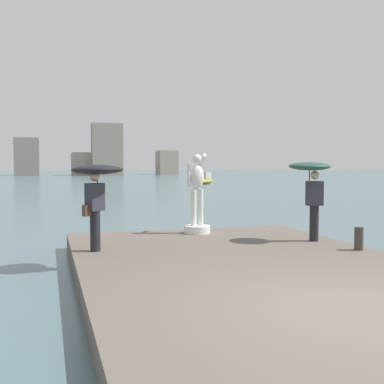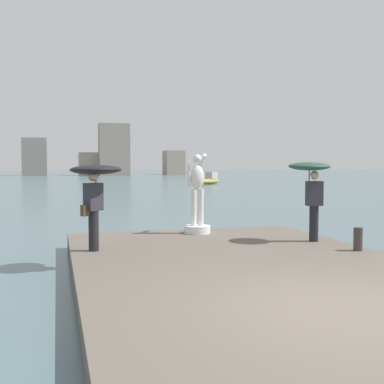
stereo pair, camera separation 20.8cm
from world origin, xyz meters
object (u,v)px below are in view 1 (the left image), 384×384
(onlooker_left, at_px, (97,181))
(mooring_bollard, at_px, (359,239))
(boat_rightward, at_px, (205,180))
(statue_white_figure, at_px, (197,204))
(onlooker_right, at_px, (311,179))

(onlooker_left, height_order, mooring_bollard, onlooker_left)
(onlooker_left, xyz_separation_m, boat_rightward, (17.75, 45.55, -1.39))
(statue_white_figure, height_order, onlooker_left, statue_white_figure)
(onlooker_right, relative_size, mooring_bollard, 3.85)
(onlooker_right, bearing_deg, statue_white_figure, 137.41)
(statue_white_figure, xyz_separation_m, boat_rightward, (14.85, 43.66, -0.67))
(mooring_bollard, height_order, boat_rightward, boat_rightward)
(statue_white_figure, distance_m, onlooker_left, 3.54)
(onlooker_right, xyz_separation_m, mooring_bollard, (0.34, -1.44, -1.27))
(mooring_bollard, bearing_deg, onlooker_right, 103.12)
(statue_white_figure, relative_size, onlooker_left, 1.17)
(onlooker_left, distance_m, boat_rightward, 48.91)
(statue_white_figure, relative_size, boat_rightward, 0.49)
(statue_white_figure, distance_m, mooring_bollard, 4.42)
(statue_white_figure, xyz_separation_m, onlooker_left, (-2.90, -1.89, 0.72))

